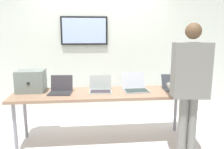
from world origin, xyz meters
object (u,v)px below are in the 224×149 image
Objects in this scene: laptop_station_3 at (173,86)px; laptop_station_2 at (135,87)px; laptop_station_1 at (100,88)px; person at (190,79)px; laptop_station_0 at (61,89)px; workbench at (104,96)px; equipment_box at (31,81)px.

laptop_station_2 is at bearing -179.50° from laptop_station_3.
laptop_station_1 is 1.30m from person.
laptop_station_0 is 1.13m from laptop_station_2.
laptop_station_0 is 1.00× the size of laptop_station_3.
laptop_station_1 is 0.97× the size of laptop_station_3.
workbench is 7.65× the size of laptop_station_3.
laptop_station_0 is 0.20× the size of person.
laptop_station_3 is at bearing 85.69° from person.
laptop_station_2 reaches higher than laptop_station_1.
laptop_station_1 is 0.19× the size of person.
equipment_box reaches higher than laptop_station_0.
person is at bearing -19.93° from equipment_box.
workbench is at bearing -2.04° from laptop_station_0.
laptop_station_2 is 0.61m from laptop_station_3.
laptop_station_2 is at bearing 129.42° from person.
laptop_station_3 is 0.20× the size of person.
equipment_box is 0.48m from laptop_station_0.
equipment_box is 1.06m from laptop_station_1.
laptop_station_1 is (1.05, -0.12, -0.11)m from equipment_box.
equipment_box reaches higher than laptop_station_1.
laptop_station_2 is (1.59, -0.10, -0.11)m from equipment_box.
workbench is 1.27m from person.
laptop_station_1 is at bearing -178.60° from laptop_station_3.
equipment_box is 1.00× the size of laptop_station_2.
laptop_station_2 is (1.13, 0.04, 0.00)m from laptop_station_0.
person is (1.69, -0.64, 0.25)m from laptop_station_0.
laptop_station_0 is 1.74m from laptop_station_3.
equipment_box is at bearing 171.89° from workbench.
equipment_box is 2.20m from laptop_station_3.
workbench is at bearing 149.42° from person.
laptop_station_1 is at bearing 1.30° from laptop_station_0.
laptop_station_0 is 1.83m from person.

